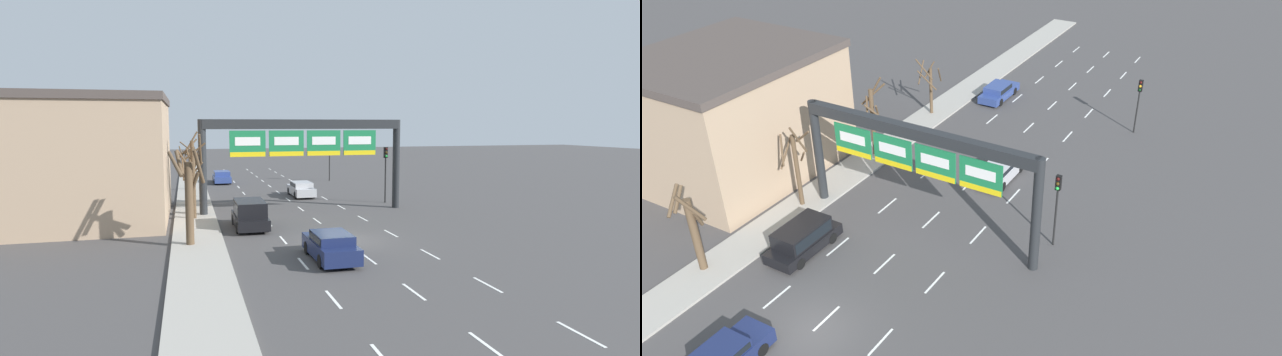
# 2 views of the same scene
# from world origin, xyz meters

# --- Properties ---
(ground_plane) EXTENTS (220.00, 220.00, 0.00)m
(ground_plane) POSITION_xyz_m (0.00, 0.00, 0.00)
(ground_plane) COLOR #474444
(sidewalk_left) EXTENTS (2.80, 110.00, 0.15)m
(sidewalk_left) POSITION_xyz_m (-8.00, 0.00, 0.07)
(sidewalk_left) COLOR #A8A399
(sidewalk_left) RESTS_ON ground_plane
(lane_dashes) EXTENTS (6.72, 67.00, 0.01)m
(lane_dashes) POSITION_xyz_m (-0.00, 13.50, 0.01)
(lane_dashes) COLOR white
(lane_dashes) RESTS_ON ground_plane
(sign_gantry) EXTENTS (15.36, 0.70, 6.91)m
(sign_gantry) POSITION_xyz_m (-0.00, 9.68, 5.28)
(sign_gantry) COLOR #232628
(sign_gantry) RESTS_ON ground_plane
(building_near) EXTENTS (10.89, 12.81, 8.47)m
(building_near) POSITION_xyz_m (-15.14, 10.19, 4.24)
(building_near) COLOR tan
(building_near) RESTS_ON ground_plane
(suv_black) EXTENTS (1.99, 4.59, 1.78)m
(suv_black) POSITION_xyz_m (-4.71, 4.76, 0.99)
(suv_black) COLOR black
(suv_black) RESTS_ON ground_plane
(car_silver) EXTENTS (1.83, 4.74, 1.35)m
(car_silver) POSITION_xyz_m (1.54, 17.61, 0.73)
(car_silver) COLOR #B7B7BC
(car_silver) RESTS_ON ground_plane
(car_blue) EXTENTS (1.85, 4.74, 1.37)m
(car_blue) POSITION_xyz_m (-4.72, 30.09, 0.73)
(car_blue) COLOR navy
(car_blue) RESTS_ON ground_plane
(traffic_light_near_gantry) EXTENTS (0.30, 0.35, 4.39)m
(traffic_light_near_gantry) POSITION_xyz_m (7.59, 29.20, 3.15)
(traffic_light_near_gantry) COLOR black
(traffic_light_near_gantry) RESTS_ON ground_plane
(traffic_light_mid_block) EXTENTS (0.30, 0.35, 4.67)m
(traffic_light_mid_block) POSITION_xyz_m (7.58, 12.26, 3.33)
(traffic_light_mid_block) COLOR black
(traffic_light_mid_block) RESTS_ON ground_plane
(tree_bare_closest) EXTENTS (2.09, 2.07, 4.78)m
(tree_bare_closest) POSITION_xyz_m (-8.19, 24.32, 2.65)
(tree_bare_closest) COLOR brown
(tree_bare_closest) RESTS_ON sidewalk_left
(tree_bare_second) EXTENTS (1.98, 2.00, 5.82)m
(tree_bare_second) POSITION_xyz_m (-8.04, 16.31, 3.09)
(tree_bare_second) COLOR brown
(tree_bare_second) RESTS_ON sidewalk_left
(tree_bare_third) EXTENTS (1.97, 1.68, 5.17)m
(tree_bare_third) POSITION_xyz_m (-8.42, 0.70, 2.82)
(tree_bare_third) COLOR brown
(tree_bare_third) RESTS_ON sidewalk_left
(tree_bare_furthest) EXTENTS (2.00, 2.01, 5.77)m
(tree_bare_furthest) POSITION_xyz_m (-8.09, 8.39, 3.06)
(tree_bare_furthest) COLOR brown
(tree_bare_furthest) RESTS_ON sidewalk_left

